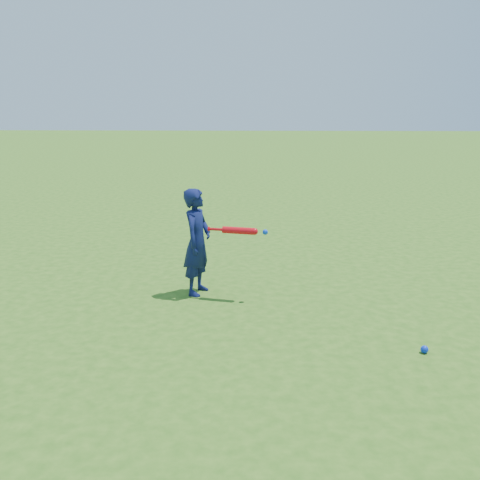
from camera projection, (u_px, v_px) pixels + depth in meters
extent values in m
plane|color=#316217|center=(192.00, 302.00, 5.91)|extent=(80.00, 80.00, 0.00)
imported|color=#0F1646|center=(197.00, 242.00, 6.05)|extent=(0.40, 0.51, 1.22)
sphere|color=#0C2DCF|center=(424.00, 349.00, 4.69)|extent=(0.07, 0.07, 0.07)
cylinder|color=red|center=(209.00, 229.00, 5.93)|extent=(0.02, 0.05, 0.05)
cylinder|color=red|center=(216.00, 229.00, 5.91)|extent=(0.17, 0.06, 0.03)
cylinder|color=red|center=(239.00, 231.00, 5.85)|extent=(0.37, 0.15, 0.08)
sphere|color=red|center=(254.00, 231.00, 5.81)|extent=(0.08, 0.08, 0.08)
sphere|color=blue|center=(265.00, 232.00, 5.78)|extent=(0.06, 0.06, 0.06)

